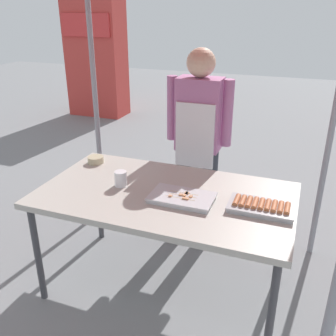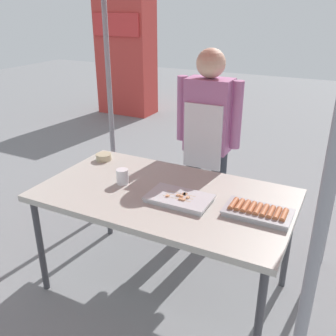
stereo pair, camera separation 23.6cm
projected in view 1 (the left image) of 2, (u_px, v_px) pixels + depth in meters
ground_plane at (166, 286)px, 2.68m from camera, size 18.00×18.00×0.00m
stall_table at (165, 200)px, 2.40m from camera, size 1.60×0.90×0.75m
tray_grilled_sausages at (261, 207)px, 2.17m from camera, size 0.38×0.21×0.05m
tray_meat_skewers at (182, 198)px, 2.28m from camera, size 0.39×0.24×0.04m
condiment_bowl at (96, 160)px, 2.82m from camera, size 0.12×0.12×0.05m
drink_cup_near_edge at (121, 179)px, 2.45m from camera, size 0.08×0.08×0.10m
vendor_woman at (198, 133)px, 2.94m from camera, size 0.52×0.23×1.56m
neighbor_stall_right at (97, 59)px, 6.53m from camera, size 0.98×0.54×1.92m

